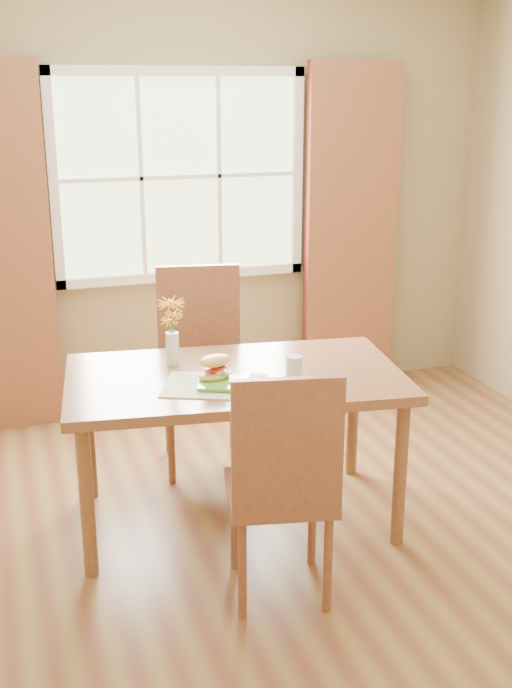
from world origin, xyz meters
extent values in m
cube|color=brown|center=(0.00, 0.00, -0.01)|extent=(4.20, 3.80, 0.02)
cube|color=#948259|center=(0.00, 1.91, 1.35)|extent=(4.20, 0.02, 2.70)
cube|color=#B8D5A1|center=(0.00, 1.88, 1.50)|extent=(1.50, 0.02, 1.20)
cube|color=white|center=(0.00, 1.85, 2.13)|extent=(1.62, 0.04, 0.06)
cube|color=white|center=(0.00, 1.85, 0.87)|extent=(1.62, 0.04, 0.06)
cube|color=white|center=(-0.78, 1.85, 1.50)|extent=(0.06, 0.04, 1.32)
cube|color=white|center=(0.78, 1.85, 1.50)|extent=(0.06, 0.04, 1.32)
cube|color=white|center=(0.00, 1.85, 1.50)|extent=(1.50, 0.03, 0.02)
cube|color=maroon|center=(1.15, 1.78, 1.10)|extent=(0.65, 0.08, 2.20)
cube|color=brown|center=(-0.14, 0.25, 0.74)|extent=(1.67, 1.08, 0.05)
cylinder|color=brown|center=(-0.89, -0.02, 0.36)|extent=(0.06, 0.06, 0.71)
cylinder|color=brown|center=(0.51, -0.20, 0.36)|extent=(0.06, 0.06, 0.71)
cylinder|color=brown|center=(-0.79, 0.70, 0.36)|extent=(0.06, 0.06, 0.71)
cylinder|color=brown|center=(0.60, 0.51, 0.36)|extent=(0.06, 0.06, 0.71)
cube|color=brown|center=(-0.14, -0.37, 0.46)|extent=(0.51, 0.51, 0.04)
cube|color=brown|center=(-0.18, -0.56, 0.75)|extent=(0.43, 0.12, 0.55)
cylinder|color=brown|center=(-0.35, -0.50, 0.22)|extent=(0.04, 0.04, 0.44)
cylinder|color=brown|center=(-0.01, -0.58, 0.22)|extent=(0.04, 0.04, 0.44)
cylinder|color=brown|center=(-0.28, -0.17, 0.22)|extent=(0.04, 0.04, 0.44)
cylinder|color=brown|center=(0.06, -0.24, 0.22)|extent=(0.04, 0.04, 0.44)
cube|color=brown|center=(-0.14, 0.87, 0.49)|extent=(0.54, 0.54, 0.04)
cube|color=brown|center=(-0.10, 1.07, 0.81)|extent=(0.46, 0.12, 0.59)
cylinder|color=brown|center=(-0.36, 0.72, 0.24)|extent=(0.04, 0.04, 0.47)
cylinder|color=brown|center=(0.01, 0.65, 0.24)|extent=(0.04, 0.04, 0.47)
cylinder|color=brown|center=(-0.29, 1.09, 0.24)|extent=(0.04, 0.04, 0.47)
cylinder|color=brown|center=(0.08, 1.02, 0.24)|extent=(0.04, 0.04, 0.47)
cube|color=silver|center=(-0.28, 0.12, 0.77)|extent=(0.54, 0.48, 0.01)
cube|color=#51B82E|center=(-0.23, 0.11, 0.77)|extent=(0.29, 0.29, 0.01)
ellipsoid|color=#F5B753|center=(-0.27, 0.16, 0.80)|extent=(0.18, 0.15, 0.04)
ellipsoid|color=#4C8C2D|center=(-0.22, 0.14, 0.81)|extent=(0.09, 0.06, 0.01)
cylinder|color=red|center=(-0.27, 0.16, 0.83)|extent=(0.08, 0.08, 0.01)
cylinder|color=red|center=(-0.24, 0.17, 0.84)|extent=(0.08, 0.08, 0.01)
ellipsoid|color=#F5B753|center=(-0.26, 0.16, 0.87)|extent=(0.18, 0.15, 0.05)
cylinder|color=silver|center=(0.10, 0.09, 0.82)|extent=(0.07, 0.07, 0.11)
cylinder|color=silver|center=(0.10, 0.09, 0.81)|extent=(0.07, 0.07, 0.09)
cylinder|color=silver|center=(-0.39, 0.48, 0.84)|extent=(0.06, 0.06, 0.16)
cylinder|color=silver|center=(-0.39, 0.48, 0.80)|extent=(0.06, 0.06, 0.08)
cylinder|color=#3D7028|center=(-0.39, 0.48, 0.91)|extent=(0.01, 0.01, 0.30)
cylinder|color=#3D7028|center=(-0.38, 0.47, 0.89)|extent=(0.01, 0.01, 0.25)
cylinder|color=#3D7028|center=(-0.39, 0.49, 0.87)|extent=(0.01, 0.01, 0.21)
camera|label=1|loc=(-1.17, -3.14, 2.05)|focal=42.00mm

